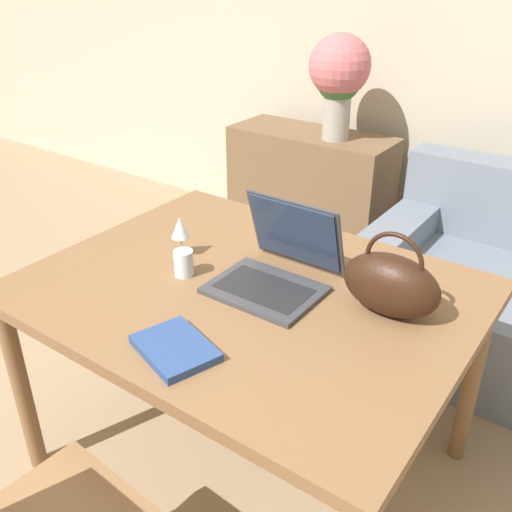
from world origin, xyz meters
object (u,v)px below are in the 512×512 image
(laptop, at_px, (279,263))
(wine_glass, at_px, (180,229))
(drinking_glass, at_px, (184,263))
(flower_vase, at_px, (339,74))
(handbag, at_px, (391,284))

(laptop, xyz_separation_m, wine_glass, (-0.38, -0.05, 0.03))
(drinking_glass, relative_size, flower_vase, 0.15)
(wine_glass, xyz_separation_m, handbag, (0.74, 0.08, -0.00))
(flower_vase, bearing_deg, laptop, -67.68)
(laptop, distance_m, drinking_glass, 0.32)
(laptop, bearing_deg, drinking_glass, -152.33)
(laptop, relative_size, drinking_glass, 3.96)
(wine_glass, relative_size, flower_vase, 0.25)
(wine_glass, bearing_deg, drinking_glass, -44.42)
(laptop, height_order, flower_vase, flower_vase)
(drinking_glass, height_order, handbag, handbag)
(wine_glass, bearing_deg, flower_vase, 98.82)
(laptop, distance_m, wine_glass, 0.38)
(drinking_glass, height_order, flower_vase, flower_vase)
(laptop, distance_m, handbag, 0.36)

